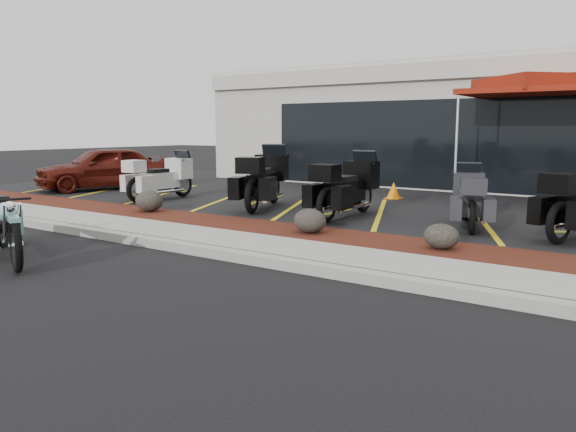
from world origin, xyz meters
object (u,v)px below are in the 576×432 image
Objects in this scene: hero_cruiser at (15,237)px; parked_car at (102,168)px; traffic_cone at (394,190)px; popup_canopy at (539,89)px; touring_white at (182,173)px.

parked_car is at bearing 158.84° from hero_cruiser.
traffic_cone is (8.24, 2.76, -0.43)m from parked_car.
popup_canopy is (11.27, 4.65, 2.16)m from parked_car.
hero_cruiser is 12.46m from popup_canopy.
traffic_cone is 0.11× the size of popup_canopy.
hero_cruiser reaches higher than traffic_cone.
touring_white is at bearing 140.88° from hero_cruiser.
touring_white is 0.53× the size of popup_canopy.
popup_canopy is (7.90, 4.66, 2.18)m from touring_white.
hero_cruiser is at bearing -24.67° from parked_car.
touring_white is at bearing -164.74° from popup_canopy.
popup_canopy is (3.03, 1.89, 2.59)m from traffic_cone.
traffic_cone is 4.41m from popup_canopy.
parked_car is 8.67× the size of traffic_cone.
hero_cruiser is 9.61m from traffic_cone.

